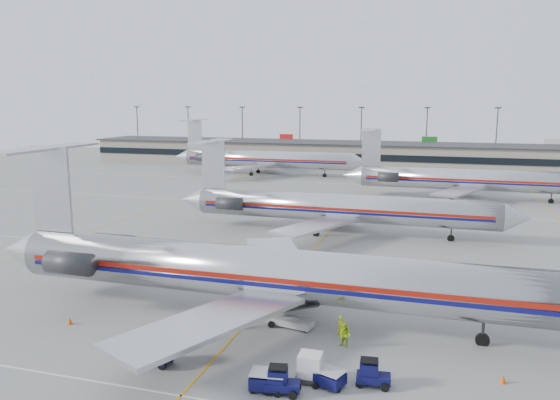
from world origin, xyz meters
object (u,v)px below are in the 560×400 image
at_px(tug_center, 280,381).
at_px(uld_container, 310,367).
at_px(jet_foreground, 262,272).
at_px(belt_loader, 291,320).
at_px(jet_second_row, 335,207).

xyz_separation_m(tug_center, uld_container, (1.31, 1.88, 0.13)).
bearing_deg(jet_foreground, belt_loader, -18.69).
distance_m(jet_foreground, belt_loader, 4.18).
height_order(jet_foreground, uld_container, jet_foreground).
distance_m(jet_foreground, tug_center, 11.50).
bearing_deg(jet_second_row, jet_foreground, -89.81).
bearing_deg(jet_second_row, uld_container, -81.13).
height_order(jet_second_row, uld_container, jet_second_row).
distance_m(tug_center, uld_container, 2.29).
relative_size(jet_foreground, tug_center, 23.18).
bearing_deg(jet_foreground, uld_container, -54.95).
relative_size(tug_center, uld_container, 1.24).
bearing_deg(belt_loader, tug_center, -67.25).
relative_size(jet_foreground, belt_loader, 11.58).
bearing_deg(tug_center, jet_foreground, 104.19).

